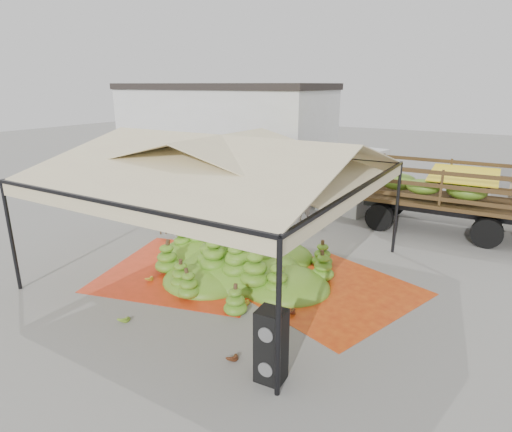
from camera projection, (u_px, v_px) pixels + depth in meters
The scene contains 17 objects.
ground at pixel (225, 268), 12.96m from camera, with size 90.00×90.00×0.00m, color slate.
canopy_tent at pixel (222, 160), 11.98m from camera, with size 8.10×8.10×4.00m.
building_white at pixel (223, 125), 28.55m from camera, with size 14.30×6.30×5.40m.
tarp_left at pixel (190, 270), 12.85m from camera, with size 4.65×4.42×0.01m, color red.
tarp_right at pixel (331, 291), 11.52m from camera, with size 3.90×4.10×0.01m, color #DF5A15.
banana_heap at pixel (241, 250), 12.59m from camera, with size 6.27×5.15×1.34m, color #4E801A.
hand_yellow_a at pixel (243, 300), 10.87m from camera, with size 0.45×0.37×0.20m, color gold.
hand_yellow_b at pixel (147, 277), 12.14m from camera, with size 0.43×0.35×0.20m, color gold.
hand_red_a at pixel (230, 355), 8.66m from camera, with size 0.42×0.34×0.19m, color #562A13.
hand_red_b at pixel (288, 310), 10.38m from camera, with size 0.45×0.37×0.20m, color #542313.
hand_green at pixel (123, 317), 10.07m from camera, with size 0.42×0.34×0.19m, color #537E1A.
hanging_bunches at pixel (286, 195), 10.95m from camera, with size 3.24×0.24×0.20m.
speaker_stack at pixel (271, 346), 7.88m from camera, with size 0.55×0.49×1.45m.
banana_leaves at pixel (164, 235), 15.87m from camera, with size 0.96×1.36×3.70m, color #29671B, non-canonical shape.
vendor at pixel (304, 201), 17.21m from camera, with size 0.60×0.40×1.66m, color gray.
truck_left at pixel (307, 166), 20.30m from camera, with size 8.04×4.13×2.63m.
truck_right at pixel (483, 193), 15.26m from camera, with size 7.69×2.86×2.61m.
Camera 1 is at (7.01, -9.67, 5.35)m, focal length 30.00 mm.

